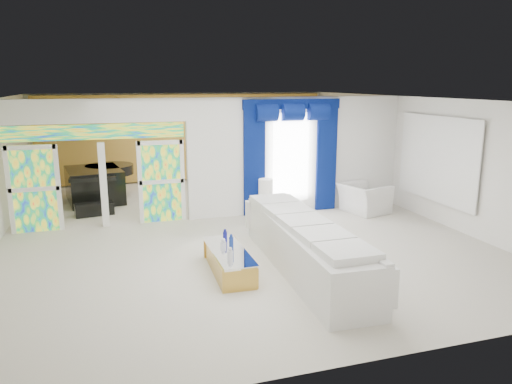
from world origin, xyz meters
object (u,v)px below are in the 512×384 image
object	(u,v)px
armchair	(364,198)
grand_piano	(94,185)
coffee_table	(229,262)
white_sofa	(305,247)
console_table	(277,208)

from	to	relation	value
armchair	grand_piano	distance (m)	7.60
coffee_table	armchair	size ratio (longest dim) A/B	1.53
white_sofa	grand_piano	world-z (taller)	grand_piano
white_sofa	coffee_table	size ratio (longest dim) A/B	2.52
grand_piano	console_table	bearing A→B (deg)	-43.48
white_sofa	coffee_table	world-z (taller)	white_sofa
console_table	coffee_table	bearing A→B (deg)	-122.64
console_table	armchair	xyz separation A→B (m)	(2.32, -0.31, 0.17)
grand_piano	white_sofa	bearing A→B (deg)	-69.47
coffee_table	console_table	bearing A→B (deg)	57.36
coffee_table	grand_piano	size ratio (longest dim) A/B	0.95
grand_piano	coffee_table	bearing A→B (deg)	-78.21
coffee_table	grand_piano	world-z (taller)	grand_piano
coffee_table	white_sofa	bearing A→B (deg)	-12.53
armchair	grand_piano	xyz separation A→B (m)	(-6.79, 3.41, 0.09)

